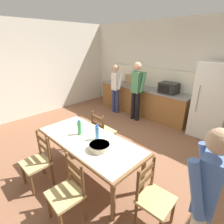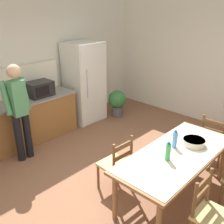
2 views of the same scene
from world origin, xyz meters
name	(u,v)px [view 1 (image 1 of 2)]	position (x,y,z in m)	size (l,w,h in m)	color
ground_plane	(111,148)	(0.00, 0.00, 0.00)	(8.32, 8.32, 0.00)	brown
wall_back	(174,72)	(0.00, 2.66, 1.45)	(6.52, 0.12, 2.90)	silver
wall_left	(39,69)	(-3.26, 0.00, 1.45)	(0.12, 5.20, 2.90)	silver
kitchen_counter	(142,101)	(-0.77, 2.23, 0.45)	(3.19, 0.66, 0.90)	brown
counter_splashback	(149,77)	(-0.77, 2.54, 1.20)	(3.15, 0.03, 0.60)	#EFE8CB
refrigerator	(213,101)	(1.32, 2.19, 0.93)	(0.79, 0.73, 1.87)	silver
microwave	(169,88)	(0.13, 2.21, 1.05)	(0.50, 0.39, 0.30)	black
paper_bag	(130,80)	(-1.30, 2.20, 1.08)	(0.24, 0.16, 0.36)	tan
dining_table	(89,143)	(0.34, -0.86, 0.67)	(2.02, 0.88, 0.75)	brown
bottle_near_centre	(79,128)	(0.08, -0.86, 0.88)	(0.07, 0.07, 0.27)	green
bottle_off_centre	(97,132)	(0.44, -0.75, 0.88)	(0.07, 0.07, 0.27)	#4C8ED6
serving_bowl	(100,146)	(0.69, -0.92, 0.80)	(0.32, 0.32, 0.09)	beige
chair_head_end	(153,198)	(1.64, -0.86, 0.44)	(0.42, 0.44, 0.91)	brown
chair_side_near_left	(38,161)	(-0.12, -1.58, 0.44)	(0.42, 0.40, 0.91)	brown
chair_side_far_left	(103,132)	(-0.12, -0.13, 0.44)	(0.44, 0.42, 0.91)	brown
chair_side_near_right	(67,193)	(0.79, -1.58, 0.44)	(0.44, 0.42, 0.91)	brown
person_at_sink	(116,87)	(-1.48, 1.71, 0.90)	(0.40, 0.28, 1.60)	navy
person_at_counter	(136,89)	(-0.61, 1.69, 0.99)	(0.44, 0.30, 1.76)	black
person_by_table	(204,199)	(2.18, -0.96, 0.94)	(0.31, 0.44, 1.67)	silver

